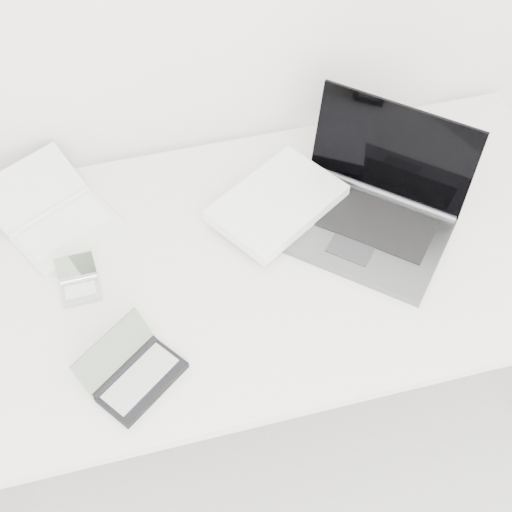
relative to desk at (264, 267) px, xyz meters
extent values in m
cube|color=white|center=(0.00, 0.00, 0.03)|extent=(1.60, 0.80, 0.03)
cylinder|color=silver|center=(0.75, 0.35, -0.33)|extent=(0.04, 0.04, 0.70)
cube|color=slate|center=(0.24, 0.00, 0.06)|extent=(0.47, 0.46, 0.02)
cube|color=black|center=(0.27, 0.03, 0.07)|extent=(0.34, 0.32, 0.00)
cube|color=black|center=(0.35, 0.12, 0.19)|extent=(0.33, 0.30, 0.25)
cylinder|color=slate|center=(0.33, 0.10, 0.07)|extent=(0.30, 0.27, 0.02)
cube|color=#343639|center=(0.20, -0.05, 0.07)|extent=(0.12, 0.12, 0.00)
cube|color=white|center=(0.06, 0.12, 0.08)|extent=(0.37, 0.34, 0.03)
cube|color=white|center=(0.06, 0.12, 0.10)|extent=(0.36, 0.33, 0.00)
cube|color=white|center=(-0.44, 0.18, 0.05)|extent=(0.28, 0.25, 0.02)
cube|color=white|center=(-0.45, 0.19, 0.06)|extent=(0.22, 0.18, 0.00)
cube|color=white|center=(-0.51, 0.31, 0.10)|extent=(0.27, 0.23, 0.07)
cylinder|color=white|center=(-0.48, 0.25, 0.06)|extent=(0.21, 0.13, 0.02)
cube|color=#B3B4B8|center=(-0.43, 0.00, 0.05)|extent=(0.09, 0.07, 0.01)
cube|color=silver|center=(-0.43, 0.00, 0.06)|extent=(0.07, 0.04, 0.00)
cube|color=#94A295|center=(-0.43, 0.05, 0.09)|extent=(0.09, 0.03, 0.06)
cylinder|color=#B3B4B8|center=(-0.43, 0.03, 0.06)|extent=(0.08, 0.02, 0.01)
cube|color=black|center=(-0.33, -0.26, 0.06)|extent=(0.20, 0.19, 0.02)
cube|color=#999999|center=(-0.33, -0.26, 0.07)|extent=(0.17, 0.15, 0.00)
cube|color=slate|center=(-0.37, -0.20, 0.10)|extent=(0.18, 0.15, 0.08)
cylinder|color=black|center=(-0.36, -0.22, 0.06)|extent=(0.15, 0.12, 0.02)
camera|label=1|loc=(-0.27, -0.98, 1.39)|focal=50.00mm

